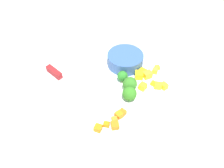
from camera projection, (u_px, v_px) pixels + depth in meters
name	position (u px, v px, depth m)	size (l,w,h in m)	color
ground_plane	(112.00, 89.00, 0.62)	(4.00, 4.00, 0.00)	#999D8B
cutting_board	(112.00, 88.00, 0.62)	(0.45, 0.35, 0.01)	white
prep_bowl	(125.00, 60.00, 0.66)	(0.11, 0.11, 0.04)	#345692
chef_knife	(70.00, 85.00, 0.61)	(0.22, 0.23, 0.02)	silver
carrot_dice_0	(115.00, 120.00, 0.53)	(0.01, 0.01, 0.01)	orange
carrot_dice_1	(98.00, 128.00, 0.51)	(0.02, 0.02, 0.01)	orange
carrot_dice_2	(113.00, 125.00, 0.52)	(0.02, 0.02, 0.01)	orange
carrot_dice_3	(122.00, 113.00, 0.54)	(0.01, 0.02, 0.01)	orange
carrot_dice_4	(119.00, 115.00, 0.54)	(0.02, 0.02, 0.01)	orange
carrot_dice_5	(106.00, 124.00, 0.52)	(0.01, 0.01, 0.01)	orange
pepper_dice_0	(164.00, 86.00, 0.60)	(0.02, 0.02, 0.02)	yellow
pepper_dice_1	(158.00, 86.00, 0.60)	(0.02, 0.02, 0.02)	yellow
pepper_dice_2	(147.00, 75.00, 0.63)	(0.02, 0.02, 0.02)	yellow
pepper_dice_3	(155.00, 71.00, 0.65)	(0.01, 0.01, 0.01)	yellow
pepper_dice_4	(143.00, 87.00, 0.60)	(0.02, 0.02, 0.02)	yellow
pepper_dice_5	(154.00, 84.00, 0.61)	(0.01, 0.01, 0.01)	yellow
pepper_dice_6	(142.00, 72.00, 0.64)	(0.02, 0.02, 0.02)	yellow
pepper_dice_7	(139.00, 75.00, 0.63)	(0.02, 0.02, 0.02)	yellow
pepper_dice_8	(157.00, 68.00, 0.66)	(0.01, 0.01, 0.01)	yellow
broccoli_floret_0	(130.00, 84.00, 0.59)	(0.04, 0.04, 0.04)	#96B964
broccoli_floret_1	(123.00, 76.00, 0.62)	(0.03, 0.03, 0.03)	#82BA6A
broccoli_floret_2	(129.00, 94.00, 0.57)	(0.04, 0.04, 0.04)	#86AC67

